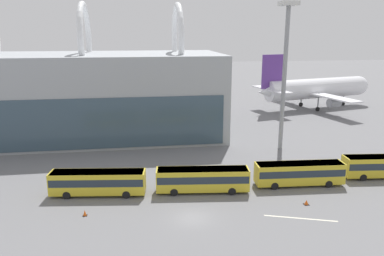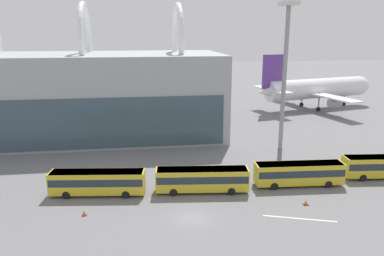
% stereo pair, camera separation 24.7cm
% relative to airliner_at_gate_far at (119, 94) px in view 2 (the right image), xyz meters
% --- Properties ---
extents(ground_plane, '(440.00, 440.00, 0.00)m').
position_rel_airliner_at_gate_far_xyz_m(ground_plane, '(10.32, -58.05, -5.02)').
color(ground_plane, slate).
extents(airliner_at_gate_far, '(34.41, 34.82, 14.27)m').
position_rel_airliner_at_gate_far_xyz_m(airliner_at_gate_far, '(0.00, 0.00, 0.00)').
color(airliner_at_gate_far, silver).
rests_on(airliner_at_gate_far, ground_plane).
extents(airliner_parked_remote, '(35.72, 33.00, 14.89)m').
position_rel_airliner_at_gate_far_xyz_m(airliner_parked_remote, '(52.09, -1.17, 0.46)').
color(airliner_parked_remote, white).
rests_on(airliner_parked_remote, ground_plane).
extents(shuttle_bus_0, '(12.29, 4.00, 3.18)m').
position_rel_airliner_at_gate_far_xyz_m(shuttle_bus_0, '(-0.82, -50.11, -3.14)').
color(shuttle_bus_0, gold).
rests_on(shuttle_bus_0, ground_plane).
extents(shuttle_bus_1, '(12.28, 3.82, 3.18)m').
position_rel_airliner_at_gate_far_xyz_m(shuttle_bus_1, '(12.66, -51.13, -3.14)').
color(shuttle_bus_1, gold).
rests_on(shuttle_bus_1, ground_plane).
extents(shuttle_bus_2, '(12.21, 3.29, 3.18)m').
position_rel_airliner_at_gate_far_xyz_m(shuttle_bus_2, '(26.13, -50.92, -3.14)').
color(shuttle_bus_2, gold).
rests_on(shuttle_bus_2, ground_plane).
extents(floodlight_mast, '(2.83, 2.83, 25.33)m').
position_rel_airliner_at_gate_far_xyz_m(floodlight_mast, '(29.78, -34.69, 10.99)').
color(floodlight_mast, gray).
rests_on(floodlight_mast, ground_plane).
extents(lane_stripe_2, '(6.89, 0.25, 0.01)m').
position_rel_airliner_at_gate_far_xyz_m(lane_stripe_2, '(33.72, -47.75, -5.01)').
color(lane_stripe_2, silver).
rests_on(lane_stripe_2, ground_plane).
extents(lane_stripe_3, '(7.79, 2.85, 0.01)m').
position_rel_airliner_at_gate_far_xyz_m(lane_stripe_3, '(22.37, -59.96, -5.01)').
color(lane_stripe_3, silver).
rests_on(lane_stripe_3, ground_plane).
extents(traffic_cone_0, '(0.64, 0.64, 0.63)m').
position_rel_airliner_at_gate_far_xyz_m(traffic_cone_0, '(24.56, -56.77, -4.71)').
color(traffic_cone_0, black).
rests_on(traffic_cone_0, ground_plane).
extents(traffic_cone_1, '(0.52, 0.52, 0.70)m').
position_rel_airliner_at_gate_far_xyz_m(traffic_cone_1, '(-1.87, -55.72, -4.68)').
color(traffic_cone_1, black).
rests_on(traffic_cone_1, ground_plane).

